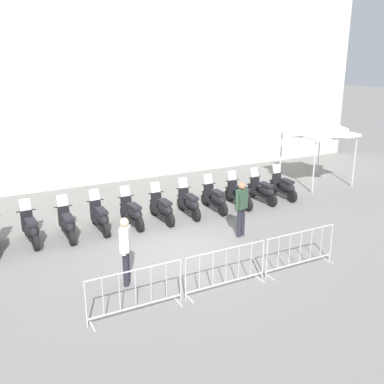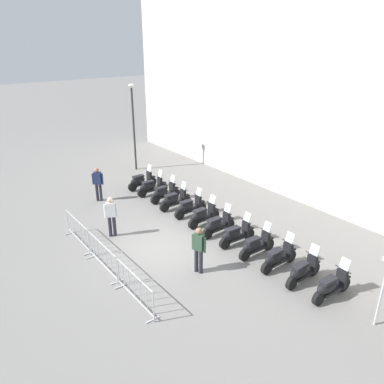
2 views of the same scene
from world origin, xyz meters
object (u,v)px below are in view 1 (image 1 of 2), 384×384
(barrier_segment_1, at_px, (226,269))
(motorcycle_11, at_px, (284,187))
(motorcycle_6, at_px, (163,209))
(canopy_tent, at_px, (319,126))
(barrier_segment_0, at_px, (136,292))
(motorcycle_2, at_px, (31,229))
(motorcycle_5, at_px, (132,213))
(motorcycle_10, at_px, (263,191))
(officer_mid_plaza, at_px, (125,247))
(motorcycle_8, at_px, (215,199))
(barrier_segment_2, at_px, (300,250))
(motorcycle_3, at_px, (68,225))
(motorcycle_7, at_px, (190,204))
(motorcycle_4, at_px, (100,218))
(motorcycle_9, at_px, (240,195))
(officer_by_barriers, at_px, (241,206))

(barrier_segment_1, bearing_deg, motorcycle_11, 42.35)
(motorcycle_6, xyz_separation_m, canopy_tent, (7.80, 1.42, 2.06))
(motorcycle_11, distance_m, barrier_segment_0, 9.43)
(motorcycle_2, relative_size, motorcycle_5, 1.00)
(barrier_segment_0, bearing_deg, motorcycle_6, 61.60)
(motorcycle_5, relative_size, motorcycle_10, 1.00)
(officer_mid_plaza, distance_m, canopy_tent, 11.47)
(canopy_tent, bearing_deg, motorcycle_8, -167.32)
(barrier_segment_2, bearing_deg, canopy_tent, 46.28)
(motorcycle_3, height_order, canopy_tent, canopy_tent)
(motorcycle_7, bearing_deg, motorcycle_4, -179.73)
(motorcycle_7, distance_m, motorcycle_11, 4.19)
(motorcycle_9, bearing_deg, motorcycle_4, -178.82)
(officer_by_barriers, distance_m, canopy_tent, 7.27)
(motorcycle_8, height_order, canopy_tent, canopy_tent)
(motorcycle_2, height_order, barrier_segment_0, motorcycle_2)
(motorcycle_4, xyz_separation_m, barrier_segment_0, (-0.55, -4.97, 0.07))
(motorcycle_2, distance_m, motorcycle_10, 8.39)
(motorcycle_5, height_order, motorcycle_10, same)
(motorcycle_10, bearing_deg, motorcycle_5, -178.21)
(officer_by_barriers, bearing_deg, motorcycle_7, 105.76)
(motorcycle_5, bearing_deg, barrier_segment_0, -107.96)
(motorcycle_7, distance_m, motorcycle_10, 3.15)
(motorcycle_2, distance_m, barrier_segment_0, 5.16)
(motorcycle_3, height_order, barrier_segment_1, motorcycle_3)
(motorcycle_5, relative_size, motorcycle_6, 1.00)
(barrier_segment_0, xyz_separation_m, officer_by_barriers, (4.34, 2.69, 0.45))
(motorcycle_7, bearing_deg, motorcycle_2, -179.28)
(barrier_segment_2, distance_m, canopy_tent, 8.79)
(barrier_segment_1, bearing_deg, motorcycle_7, 73.85)
(motorcycle_8, bearing_deg, barrier_segment_1, -116.48)
(officer_mid_plaza, relative_size, officer_by_barriers, 1.00)
(motorcycle_3, relative_size, motorcycle_7, 1.00)
(motorcycle_6, xyz_separation_m, motorcycle_9, (3.14, 0.18, 0.00))
(motorcycle_7, relative_size, motorcycle_10, 1.00)
(motorcycle_2, distance_m, officer_by_barriers, 6.31)
(motorcycle_3, bearing_deg, motorcycle_5, 2.98)
(barrier_segment_1, bearing_deg, motorcycle_5, 97.72)
(motorcycle_11, height_order, officer_mid_plaza, officer_mid_plaza)
(barrier_segment_0, bearing_deg, barrier_segment_1, 1.66)
(motorcycle_6, relative_size, officer_mid_plaza, 1.00)
(motorcycle_2, height_order, officer_by_barriers, officer_by_barriers)
(canopy_tent, bearing_deg, motorcycle_2, -173.36)
(motorcycle_6, xyz_separation_m, barrier_segment_2, (1.88, -4.77, 0.07))
(motorcycle_4, height_order, motorcycle_6, same)
(motorcycle_9, height_order, barrier_segment_0, motorcycle_9)
(barrier_segment_2, bearing_deg, motorcycle_8, 87.55)
(motorcycle_10, distance_m, motorcycle_11, 1.04)
(motorcycle_3, distance_m, motorcycle_11, 8.38)
(motorcycle_4, relative_size, barrier_segment_1, 0.79)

